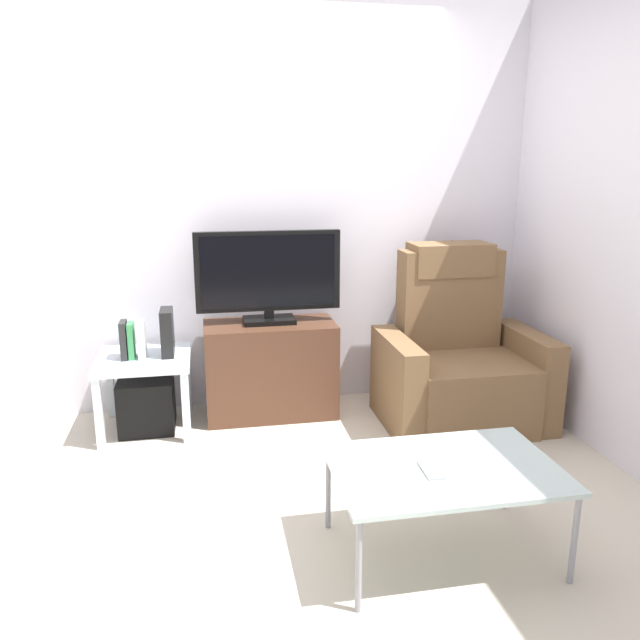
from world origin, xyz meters
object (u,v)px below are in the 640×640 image
(recliner_armchair, at_px, (459,361))
(book_middle, at_px, (131,341))
(book_leftmost, at_px, (124,340))
(game_console, at_px, (167,332))
(television, at_px, (268,275))
(side_table, at_px, (144,368))
(subwoofer_box, at_px, (147,404))
(book_rightmost, at_px, (142,339))
(cell_phone, at_px, (431,470))
(tv_stand, at_px, (271,369))
(coffee_table, at_px, (445,472))

(recliner_armchair, height_order, book_middle, recliner_armchair)
(book_middle, bearing_deg, recliner_armchair, -4.95)
(book_leftmost, distance_m, book_middle, 0.04)
(recliner_armchair, relative_size, game_console, 3.91)
(television, bearing_deg, side_table, -171.41)
(subwoofer_box, xyz_separation_m, book_rightmost, (-0.00, -0.02, 0.41))
(book_leftmost, bearing_deg, recliner_armchair, -4.85)
(subwoofer_box, bearing_deg, cell_phone, -51.58)
(tv_stand, xyz_separation_m, book_rightmost, (-0.76, -0.12, 0.27))
(television, distance_m, coffee_table, 1.78)
(book_middle, height_order, game_console, game_console)
(tv_stand, relative_size, side_table, 1.51)
(recliner_armchair, bearing_deg, television, 157.60)
(television, distance_m, game_console, 0.70)
(book_leftmost, height_order, book_middle, book_leftmost)
(subwoofer_box, relative_size, game_console, 1.16)
(coffee_table, height_order, cell_phone, cell_phone)
(recliner_armchair, bearing_deg, tv_stand, 158.48)
(cell_phone, bearing_deg, television, 107.13)
(side_table, xyz_separation_m, book_leftmost, (-0.10, -0.02, 0.18))
(tv_stand, xyz_separation_m, book_middle, (-0.82, -0.12, 0.26))
(book_leftmost, relative_size, coffee_table, 0.25)
(subwoofer_box, distance_m, game_console, 0.46)
(coffee_table, distance_m, cell_phone, 0.08)
(subwoofer_box, bearing_deg, tv_stand, 7.22)
(book_leftmost, relative_size, book_middle, 1.05)
(subwoofer_box, relative_size, book_middle, 1.52)
(television, bearing_deg, recliner_armchair, -14.97)
(tv_stand, height_order, recliner_armchair, recliner_armchair)
(game_console, bearing_deg, book_middle, -171.65)
(book_rightmost, distance_m, coffee_table, 1.97)
(television, height_order, game_console, television)
(tv_stand, relative_size, game_console, 2.94)
(tv_stand, xyz_separation_m, book_leftmost, (-0.86, -0.12, 0.27))
(book_rightmost, bearing_deg, game_console, 11.66)
(book_rightmost, bearing_deg, side_table, 88.97)
(book_leftmost, distance_m, book_rightmost, 0.10)
(television, xyz_separation_m, coffee_table, (0.52, -1.62, -0.53))
(book_leftmost, bearing_deg, coffee_table, -47.00)
(television, distance_m, subwoofer_box, 1.07)
(television, xyz_separation_m, book_rightmost, (-0.76, -0.14, -0.33))
(book_middle, bearing_deg, subwoofer_box, 18.60)
(book_leftmost, xyz_separation_m, cell_phone, (1.32, -1.51, -0.17))
(tv_stand, relative_size, book_leftmost, 3.65)
(side_table, xyz_separation_m, coffee_table, (1.28, -1.50, -0.02))
(book_rightmost, bearing_deg, television, 10.06)
(television, relative_size, book_rightmost, 4.05)
(tv_stand, bearing_deg, television, 90.00)
(tv_stand, height_order, side_table, tv_stand)
(game_console, xyz_separation_m, cell_phone, (1.07, -1.54, -0.20))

